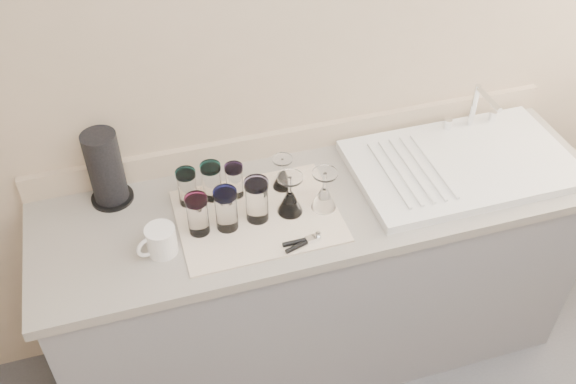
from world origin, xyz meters
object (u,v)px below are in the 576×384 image
object	(u,v)px
tumbler_teal	(187,187)
tumbler_blue	(226,209)
tumbler_purple	(234,180)
white_mug	(160,241)
goblet_back_left	(283,177)
tumbler_cyan	(212,181)
tumbler_lavender	(257,200)
goblet_front_right	(324,195)
sink_unit	(462,163)
goblet_front_left	(290,200)
can_opener	(302,242)
paper_towel_roll	(106,169)
tumbler_magenta	(198,214)

from	to	relation	value
tumbler_teal	tumbler_blue	xyz separation A→B (m)	(0.10, -0.16, 0.01)
tumbler_purple	white_mug	distance (m)	0.35
goblet_back_left	white_mug	xyz separation A→B (m)	(-0.47, -0.19, -0.00)
tumbler_teal	tumbler_cyan	bearing A→B (deg)	2.48
tumbler_blue	goblet_back_left	bearing A→B (deg)	30.97
tumbler_purple	tumbler_lavender	size ratio (longest dim) A/B	0.80
goblet_back_left	tumbler_cyan	bearing A→B (deg)	175.72
tumbler_cyan	tumbler_blue	bearing A→B (deg)	-84.32
tumbler_purple	tumbler_lavender	xyz separation A→B (m)	(0.05, -0.14, 0.02)
tumbler_lavender	goblet_front_right	world-z (taller)	tumbler_lavender
sink_unit	goblet_front_left	distance (m)	0.69
tumbler_teal	can_opener	xyz separation A→B (m)	(0.32, -0.31, -0.06)
tumbler_cyan	tumbler_lavender	bearing A→B (deg)	-50.44
tumbler_blue	sink_unit	bearing A→B (deg)	3.78
tumbler_lavender	tumbler_teal	bearing A→B (deg)	145.23
tumbler_blue	can_opener	bearing A→B (deg)	-35.28
white_mug	paper_towel_roll	size ratio (longest dim) A/B	0.53
tumbler_teal	goblet_back_left	distance (m)	0.34
goblet_front_left	tumbler_lavender	bearing A→B (deg)	179.17
white_mug	tumbler_magenta	bearing A→B (deg)	20.99
sink_unit	goblet_front_right	world-z (taller)	sink_unit
paper_towel_roll	tumbler_magenta	bearing A→B (deg)	-44.15
goblet_front_left	goblet_front_right	world-z (taller)	goblet_front_left
tumbler_teal	can_opener	size ratio (longest dim) A/B	1.06
tumbler_purple	goblet_back_left	world-z (taller)	same
tumbler_cyan	goblet_front_right	world-z (taller)	goblet_front_right
goblet_front_right	can_opener	distance (m)	0.20
tumbler_cyan	white_mug	bearing A→B (deg)	-135.95
tumbler_lavender	can_opener	size ratio (longest dim) A/B	1.25
tumbler_cyan	goblet_back_left	distance (m)	0.25
sink_unit	tumbler_cyan	xyz separation A→B (m)	(-0.93, 0.10, 0.06)
tumbler_cyan	goblet_front_left	distance (m)	0.28
goblet_front_right	paper_towel_roll	xyz separation A→B (m)	(-0.70, 0.27, 0.08)
tumbler_blue	goblet_front_right	bearing A→B (deg)	-0.44
tumbler_blue	tumbler_lavender	bearing A→B (deg)	5.69
tumbler_teal	tumbler_blue	size ratio (longest dim) A/B	0.89
tumbler_teal	tumbler_magenta	size ratio (longest dim) A/B	0.93
sink_unit	tumbler_magenta	xyz separation A→B (m)	(-1.01, -0.05, 0.06)
goblet_back_left	can_opener	distance (m)	0.30
goblet_front_right	white_mug	world-z (taller)	goblet_front_right
tumbler_teal	goblet_front_left	xyz separation A→B (m)	(0.33, -0.15, -0.02)
tumbler_blue	white_mug	world-z (taller)	tumbler_blue
tumbler_purple	goblet_front_right	world-z (taller)	goblet_front_right
tumbler_magenta	tumbler_teal	bearing A→B (deg)	93.01
tumbler_lavender	goblet_front_left	size ratio (longest dim) A/B	1.03
paper_towel_roll	sink_unit	bearing A→B (deg)	-9.02
paper_towel_roll	goblet_back_left	bearing A→B (deg)	-11.48
sink_unit	tumbler_teal	xyz separation A→B (m)	(-1.02, 0.10, 0.06)
goblet_back_left	goblet_front_left	size ratio (longest dim) A/B	0.82
tumbler_cyan	tumbler_teal	bearing A→B (deg)	-177.52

